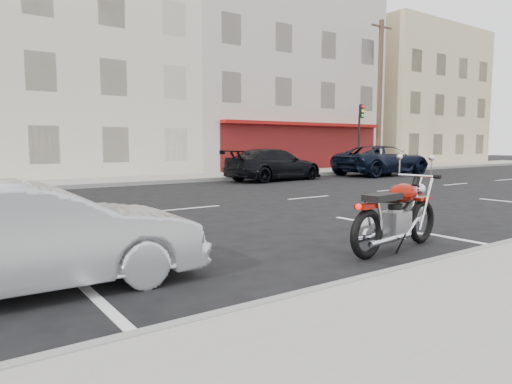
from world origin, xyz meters
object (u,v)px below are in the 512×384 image
traffic_light (360,128)px  car_far (274,165)px  motorcycle (423,211)px  utility_pole (380,93)px  fire_hydrant (339,163)px  sedan_silver (32,237)px  suv_far (382,160)px

traffic_light → car_far: size_ratio=0.78×
traffic_light → car_far: (-8.35, -2.49, -1.85)m
traffic_light → motorcycle: bearing=-135.1°
utility_pole → car_far: utility_pole is taller
fire_hydrant → sedan_silver: sedan_silver is taller
fire_hydrant → motorcycle: (-12.75, -14.38, -0.00)m
sedan_silver → suv_far: size_ratio=0.68×
traffic_light → utility_pole: bearing=7.6°
sedan_silver → motorcycle: bearing=-97.2°
utility_pole → motorcycle: bearing=-138.3°
utility_pole → sedan_silver: 26.15m
suv_far → sedan_silver: bearing=118.6°
motorcycle → sedan_silver: sedan_silver is taller
fire_hydrant → car_far: car_far is taller
sedan_silver → fire_hydrant: bearing=-51.8°
traffic_light → fire_hydrant: traffic_light is taller
utility_pole → sedan_silver: bearing=-148.4°
motorcycle → sedan_silver: (-5.74, 0.95, 0.09)m
traffic_light → suv_far: 3.93m
traffic_light → suv_far: size_ratio=0.68×
car_far → utility_pole: bearing=-81.0°
sedan_silver → car_far: car_far is taller
utility_pole → sedan_silver: (-21.99, -13.53, -4.12)m
utility_pole → fire_hydrant: utility_pole is taller
suv_far → car_far: bearing=84.6°
traffic_light → fire_hydrant: 2.53m
sedan_silver → car_far: (11.64, 10.77, 0.09)m
traffic_light → suv_far: traffic_light is taller
fire_hydrant → motorcycle: bearing=-131.6°
utility_pole → car_far: bearing=-165.1°
traffic_light → fire_hydrant: size_ratio=5.28×
utility_pole → suv_far: (-3.67, -3.34, -3.97)m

